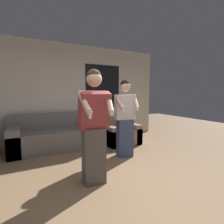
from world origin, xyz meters
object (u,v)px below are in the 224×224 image
at_px(couch, 53,136).
at_px(person_right, 125,118).
at_px(armchair, 118,131).
at_px(person_left, 94,127).

relative_size(couch, person_right, 1.20).
distance_m(armchair, person_right, 1.21).
bearing_deg(person_left, person_right, 36.71).
height_order(armchair, person_right, person_right).
distance_m(couch, person_right, 1.87).
distance_m(person_left, person_right, 1.27).
bearing_deg(armchair, person_left, -129.01).
xyz_separation_m(couch, person_left, (0.27, -2.02, 0.56)).
height_order(couch, person_right, person_right).
relative_size(armchair, person_left, 0.57).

